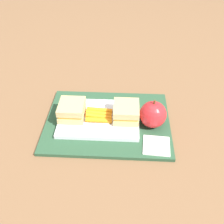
# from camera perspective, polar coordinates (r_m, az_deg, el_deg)

# --- Properties ---
(ground_plane) EXTENTS (2.40, 2.40, 0.00)m
(ground_plane) POSITION_cam_1_polar(r_m,az_deg,el_deg) (0.80, -0.89, -2.29)
(ground_plane) COLOR brown
(lunchbag_mat) EXTENTS (0.36, 0.28, 0.01)m
(lunchbag_mat) POSITION_cam_1_polar(r_m,az_deg,el_deg) (0.80, -0.90, -2.02)
(lunchbag_mat) COLOR #284C33
(lunchbag_mat) RESTS_ON ground_plane
(food_tray) EXTENTS (0.23, 0.17, 0.01)m
(food_tray) POSITION_cam_1_polar(r_m,az_deg,el_deg) (0.79, -2.71, -1.36)
(food_tray) COLOR white
(food_tray) RESTS_ON lunchbag_mat
(sandwich_half_left) EXTENTS (0.07, 0.08, 0.04)m
(sandwich_half_left) POSITION_cam_1_polar(r_m,az_deg,el_deg) (0.78, -8.45, 0.40)
(sandwich_half_left) COLOR tan
(sandwich_half_left) RESTS_ON food_tray
(sandwich_half_right) EXTENTS (0.07, 0.08, 0.04)m
(sandwich_half_right) POSITION_cam_1_polar(r_m,az_deg,el_deg) (0.77, 3.01, 0.01)
(sandwich_half_right) COLOR tan
(sandwich_half_right) RESTS_ON food_tray
(carrot_sticks_bundle) EXTENTS (0.08, 0.06, 0.02)m
(carrot_sticks_bundle) POSITION_cam_1_polar(r_m,az_deg,el_deg) (0.78, -2.76, -0.63)
(carrot_sticks_bundle) COLOR orange
(carrot_sticks_bundle) RESTS_ON food_tray
(apple) EXTENTS (0.08, 0.08, 0.09)m
(apple) POSITION_cam_1_polar(r_m,az_deg,el_deg) (0.76, 8.61, -0.51)
(apple) COLOR red
(apple) RESTS_ON lunchbag_mat
(paper_napkin) EXTENTS (0.07, 0.07, 0.00)m
(paper_napkin) POSITION_cam_1_polar(r_m,az_deg,el_deg) (0.73, 9.33, -6.99)
(paper_napkin) COLOR white
(paper_napkin) RESTS_ON lunchbag_mat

